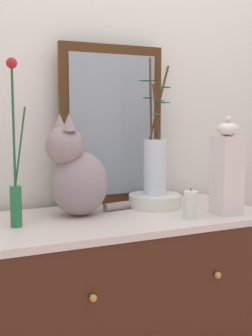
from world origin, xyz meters
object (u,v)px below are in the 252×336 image
candle_pillar (190,205)px  sideboard (126,319)px  jar_lidded_porcelain (227,170)px  bowl_porcelain (155,201)px  cat_sitting (77,175)px  vase_glass_clear (155,162)px  mirror_leaning (112,125)px  vase_slim_green (15,176)px

candle_pillar → sideboard: bearing=141.0°
jar_lidded_porcelain → bowl_porcelain: bearing=129.4°
cat_sitting → vase_glass_clear: (0.34, 0.02, 0.03)m
cat_sitting → bowl_porcelain: bearing=3.5°
mirror_leaning → candle_pillar: bearing=-69.8°
mirror_leaning → vase_slim_green: bearing=-151.5°
vase_glass_clear → sideboard: bearing=-153.2°
sideboard → vase_glass_clear: bearing=26.8°
mirror_leaning → vase_glass_clear: (0.12, -0.15, -0.15)m
bowl_porcelain → mirror_leaning: bearing=128.8°
cat_sitting → sideboard: bearing=-20.5°
sideboard → jar_lidded_porcelain: size_ratio=2.83×
sideboard → jar_lidded_porcelain: jar_lidded_porcelain is taller
cat_sitting → candle_pillar: 0.43m
cat_sitting → vase_glass_clear: vase_glass_clear is taller
jar_lidded_porcelain → cat_sitting: bearing=158.5°
cat_sitting → jar_lidded_porcelain: cat_sitting is taller
cat_sitting → bowl_porcelain: size_ratio=2.09×
vase_glass_clear → candle_pillar: vase_glass_clear is taller
mirror_leaning → vase_slim_green: size_ratio=1.19×
bowl_porcelain → cat_sitting: bearing=-176.5°
vase_glass_clear → jar_lidded_porcelain: vase_glass_clear is taller
bowl_porcelain → jar_lidded_porcelain: jar_lidded_porcelain is taller
vase_glass_clear → jar_lidded_porcelain: (0.19, -0.23, -0.02)m
sideboard → bowl_porcelain: 0.48m
bowl_porcelain → candle_pillar: bearing=-85.1°
sideboard → cat_sitting: (-0.17, 0.06, 0.57)m
bowl_porcelain → vase_glass_clear: vase_glass_clear is taller
candle_pillar → bowl_porcelain: bearing=94.9°
sideboard → candle_pillar: (0.19, -0.15, 0.47)m
mirror_leaning → vase_slim_green: 0.55m
vase_slim_green → jar_lidded_porcelain: vase_slim_green is taller
mirror_leaning → bowl_porcelain: 0.37m
mirror_leaning → cat_sitting: 0.33m
bowl_porcelain → sideboard: bearing=-153.3°
cat_sitting → vase_slim_green: (-0.24, -0.07, 0.02)m
vase_glass_clear → jar_lidded_porcelain: size_ratio=1.48×
mirror_leaning → candle_pillar: (0.14, -0.39, -0.28)m
mirror_leaning → candle_pillar: 0.51m
mirror_leaning → vase_glass_clear: bearing=-51.0°
jar_lidded_porcelain → candle_pillar: (-0.17, -0.01, -0.12)m
bowl_porcelain → candle_pillar: 0.24m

